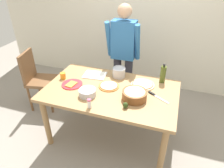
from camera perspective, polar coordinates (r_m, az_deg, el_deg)
name	(u,v)px	position (r m, az deg, el deg)	size (l,w,h in m)	color
ground	(111,134)	(2.94, -0.32, -14.03)	(8.00, 8.00, 0.00)	gray
wall_back	(141,15)	(3.69, 8.17, 18.84)	(5.60, 0.10, 2.60)	silver
dining_table	(111,96)	(2.50, -0.37, -3.31)	(1.60, 0.96, 0.76)	#A37A4C
person_cook	(123,52)	(3.02, 3.23, 9.00)	(0.49, 0.25, 1.62)	#2D2D38
chair_wooden_left	(37,77)	(3.37, -20.48, 1.86)	(0.48, 0.48, 0.95)	brown
pizza_raw_on_board	(143,84)	(2.57, 8.66, -0.08)	(0.30, 0.30, 0.02)	beige
pizza_cooked_on_tray	(109,86)	(2.51, -0.89, -0.54)	(0.26, 0.26, 0.02)	#C67A33
plate_with_slice	(72,84)	(2.59, -11.23, -0.06)	(0.26, 0.26, 0.02)	red
popcorn_bowl	(135,94)	(2.28, 6.38, -2.89)	(0.28, 0.28, 0.11)	brown
mixing_bowl_steel	(88,93)	(2.35, -6.93, -2.40)	(0.20, 0.20, 0.08)	#B7B7BC
olive_oil_bottle	(163,74)	(2.63, 14.18, 2.70)	(0.07, 0.07, 0.26)	#47561E
steel_pot	(119,72)	(2.70, 2.05, 3.35)	(0.17, 0.17, 0.13)	#B7B7BC
cup_orange	(63,76)	(2.74, -13.69, 2.28)	(0.07, 0.07, 0.09)	orange
salt_shaker	(89,103)	(2.15, -6.41, -5.46)	(0.04, 0.04, 0.11)	white
cutting_board_white	(95,75)	(2.76, -4.88, 2.55)	(0.30, 0.22, 0.01)	white
chef_knife	(156,96)	(2.39, 12.30, -3.31)	(0.26, 0.18, 0.02)	silver
avocado	(125,105)	(2.15, 3.80, -6.01)	(0.06, 0.06, 0.07)	#2D4219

